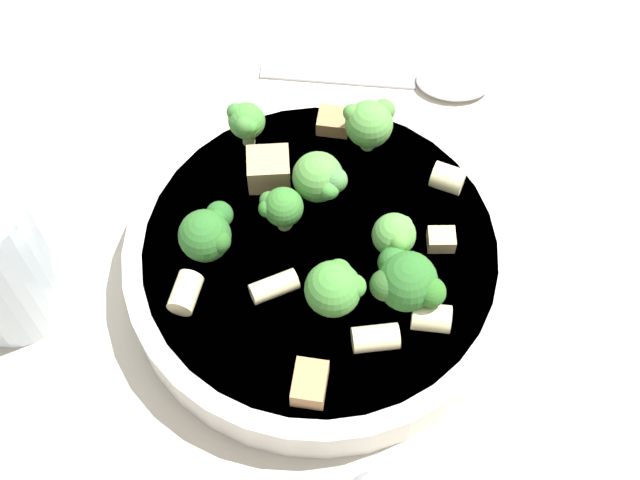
{
  "coord_description": "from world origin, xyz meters",
  "views": [
    {
      "loc": [
        0.01,
        0.27,
        0.52
      ],
      "look_at": [
        0.0,
        0.0,
        0.04
      ],
      "focal_mm": 50.0,
      "sensor_mm": 36.0,
      "label": 1
    }
  ],
  "objects_px": {
    "rigatoni_4": "(376,338)",
    "chicken_chunk_3": "(310,383)",
    "broccoli_floret_3": "(406,281)",
    "broccoli_floret_4": "(246,122)",
    "broccoli_floret_6": "(334,288)",
    "rigatoni_1": "(431,318)",
    "broccoli_floret_5": "(369,122)",
    "broccoli_floret_7": "(321,178)",
    "chicken_chunk_1": "(269,169)",
    "spoon": "(423,80)",
    "rigatoni_2": "(448,178)",
    "pasta_bowl": "(320,259)",
    "broccoli_floret_2": "(208,230)",
    "broccoli_floret_1": "(395,236)",
    "rigatoni_0": "(185,293)",
    "chicken_chunk_0": "(333,121)",
    "broccoli_floret_0": "(281,207)",
    "rigatoni_3": "(274,286)",
    "chicken_chunk_2": "(441,241)"
  },
  "relations": [
    {
      "from": "broccoli_floret_6",
      "to": "spoon",
      "type": "distance_m",
      "value": 0.22
    },
    {
      "from": "rigatoni_0",
      "to": "chicken_chunk_0",
      "type": "bearing_deg",
      "value": -126.71
    },
    {
      "from": "broccoli_floret_6",
      "to": "chicken_chunk_0",
      "type": "relative_size",
      "value": 1.97
    },
    {
      "from": "broccoli_floret_0",
      "to": "chicken_chunk_2",
      "type": "bearing_deg",
      "value": 168.99
    },
    {
      "from": "pasta_bowl",
      "to": "broccoli_floret_7",
      "type": "height_order",
      "value": "broccoli_floret_7"
    },
    {
      "from": "broccoli_floret_2",
      "to": "chicken_chunk_3",
      "type": "height_order",
      "value": "broccoli_floret_2"
    },
    {
      "from": "broccoli_floret_2",
      "to": "spoon",
      "type": "xyz_separation_m",
      "value": [
        -0.15,
        -0.15,
        -0.05
      ]
    },
    {
      "from": "rigatoni_0",
      "to": "broccoli_floret_0",
      "type": "bearing_deg",
      "value": -139.35
    },
    {
      "from": "rigatoni_4",
      "to": "chicken_chunk_3",
      "type": "bearing_deg",
      "value": 33.92
    },
    {
      "from": "broccoli_floret_5",
      "to": "rigatoni_3",
      "type": "bearing_deg",
      "value": 59.69
    },
    {
      "from": "broccoli_floret_6",
      "to": "rigatoni_1",
      "type": "xyz_separation_m",
      "value": [
        -0.06,
        0.01,
        -0.02
      ]
    },
    {
      "from": "broccoli_floret_5",
      "to": "broccoli_floret_7",
      "type": "height_order",
      "value": "broccoli_floret_5"
    },
    {
      "from": "spoon",
      "to": "pasta_bowl",
      "type": "bearing_deg",
      "value": 62.39
    },
    {
      "from": "rigatoni_2",
      "to": "chicken_chunk_1",
      "type": "xyz_separation_m",
      "value": [
        0.11,
        -0.01,
        0.0
      ]
    },
    {
      "from": "pasta_bowl",
      "to": "broccoli_floret_7",
      "type": "distance_m",
      "value": 0.05
    },
    {
      "from": "broccoli_floret_4",
      "to": "rigatoni_2",
      "type": "distance_m",
      "value": 0.14
    },
    {
      "from": "broccoli_floret_4",
      "to": "rigatoni_3",
      "type": "bearing_deg",
      "value": 98.31
    },
    {
      "from": "broccoli_floret_5",
      "to": "broccoli_floret_7",
      "type": "relative_size",
      "value": 1.06
    },
    {
      "from": "rigatoni_4",
      "to": "rigatoni_1",
      "type": "bearing_deg",
      "value": -160.89
    },
    {
      "from": "pasta_bowl",
      "to": "broccoli_floret_6",
      "type": "bearing_deg",
      "value": 99.17
    },
    {
      "from": "broccoli_floret_1",
      "to": "broccoli_floret_6",
      "type": "distance_m",
      "value": 0.05
    },
    {
      "from": "broccoli_floret_6",
      "to": "pasta_bowl",
      "type": "bearing_deg",
      "value": -80.83
    },
    {
      "from": "broccoli_floret_3",
      "to": "broccoli_floret_5",
      "type": "bearing_deg",
      "value": -82.97
    },
    {
      "from": "broccoli_floret_2",
      "to": "chicken_chunk_3",
      "type": "distance_m",
      "value": 0.11
    },
    {
      "from": "pasta_bowl",
      "to": "spoon",
      "type": "xyz_separation_m",
      "value": [
        -0.08,
        -0.16,
        -0.02
      ]
    },
    {
      "from": "broccoli_floret_0",
      "to": "broccoli_floret_2",
      "type": "height_order",
      "value": "broccoli_floret_2"
    },
    {
      "from": "broccoli_floret_3",
      "to": "broccoli_floret_4",
      "type": "relative_size",
      "value": 1.25
    },
    {
      "from": "broccoli_floret_7",
      "to": "rigatoni_1",
      "type": "distance_m",
      "value": 0.11
    },
    {
      "from": "broccoli_floret_3",
      "to": "broccoli_floret_4",
      "type": "xyz_separation_m",
      "value": [
        0.09,
        -0.12,
        0.0
      ]
    },
    {
      "from": "rigatoni_1",
      "to": "broccoli_floret_6",
      "type": "bearing_deg",
      "value": -13.01
    },
    {
      "from": "broccoli_floret_1",
      "to": "broccoli_floret_5",
      "type": "relative_size",
      "value": 0.96
    },
    {
      "from": "broccoli_floret_3",
      "to": "broccoli_floret_4",
      "type": "distance_m",
      "value": 0.15
    },
    {
      "from": "broccoli_floret_2",
      "to": "rigatoni_4",
      "type": "relative_size",
      "value": 1.32
    },
    {
      "from": "chicken_chunk_0",
      "to": "chicken_chunk_3",
      "type": "distance_m",
      "value": 0.19
    },
    {
      "from": "chicken_chunk_0",
      "to": "chicken_chunk_3",
      "type": "height_order",
      "value": "chicken_chunk_3"
    },
    {
      "from": "rigatoni_4",
      "to": "broccoli_floret_4",
      "type": "bearing_deg",
      "value": -63.18
    },
    {
      "from": "broccoli_floret_4",
      "to": "pasta_bowl",
      "type": "bearing_deg",
      "value": 118.61
    },
    {
      "from": "broccoli_floret_7",
      "to": "chicken_chunk_1",
      "type": "relative_size",
      "value": 1.37
    },
    {
      "from": "broccoli_floret_4",
      "to": "broccoli_floret_5",
      "type": "height_order",
      "value": "broccoli_floret_5"
    },
    {
      "from": "broccoli_floret_3",
      "to": "rigatoni_1",
      "type": "bearing_deg",
      "value": 130.31
    },
    {
      "from": "broccoli_floret_5",
      "to": "broccoli_floret_1",
      "type": "bearing_deg",
      "value": 96.78
    },
    {
      "from": "broccoli_floret_3",
      "to": "chicken_chunk_1",
      "type": "xyz_separation_m",
      "value": [
        0.08,
        -0.09,
        -0.01
      ]
    },
    {
      "from": "rigatoni_0",
      "to": "rigatoni_2",
      "type": "distance_m",
      "value": 0.18
    },
    {
      "from": "spoon",
      "to": "broccoli_floret_6",
      "type": "bearing_deg",
      "value": 69.11
    },
    {
      "from": "rigatoni_2",
      "to": "broccoli_floret_6",
      "type": "bearing_deg",
      "value": 47.59
    },
    {
      "from": "rigatoni_0",
      "to": "broccoli_floret_1",
      "type": "bearing_deg",
      "value": -168.67
    },
    {
      "from": "rigatoni_1",
      "to": "chicken_chunk_3",
      "type": "height_order",
      "value": "rigatoni_1"
    },
    {
      "from": "rigatoni_3",
      "to": "chicken_chunk_0",
      "type": "height_order",
      "value": "rigatoni_3"
    },
    {
      "from": "chicken_chunk_1",
      "to": "spoon",
      "type": "height_order",
      "value": "chicken_chunk_1"
    },
    {
      "from": "rigatoni_1",
      "to": "chicken_chunk_3",
      "type": "bearing_deg",
      "value": 27.57
    }
  ]
}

